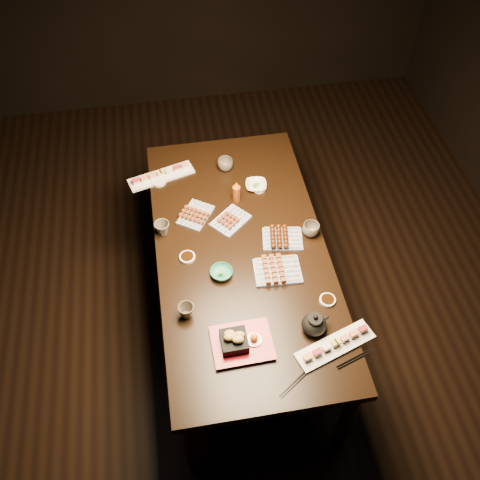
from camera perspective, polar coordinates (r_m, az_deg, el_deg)
name	(u,v)px	position (r m, az deg, el deg)	size (l,w,h in m)	color
ground	(246,333)	(3.42, 0.64, -9.91)	(5.00, 5.00, 0.00)	black
dining_table	(241,289)	(3.14, 0.15, -5.26)	(0.90, 1.80, 0.75)	black
sushi_platter_near	(336,344)	(2.54, 10.15, -10.85)	(0.39, 0.11, 0.05)	white
sushi_platter_far	(161,174)	(3.22, -8.43, 6.97)	(0.39, 0.11, 0.05)	white
yakitori_plate_center	(231,218)	(2.94, -1.02, 2.32)	(0.20, 0.15, 0.05)	#828EB6
yakitori_plate_right	(278,269)	(2.73, 4.04, -3.06)	(0.24, 0.17, 0.06)	#828EB6
yakitori_plate_left	(195,213)	(2.98, -4.77, 2.91)	(0.20, 0.15, 0.05)	#828EB6
tsukune_plate	(283,237)	(2.87, 4.57, 0.34)	(0.21, 0.15, 0.05)	#828EB6
edamame_bowl_green	(221,273)	(2.72, -1.99, -3.53)	(0.12, 0.12, 0.04)	#2C876C
edamame_bowl_cream	(256,185)	(3.14, 1.72, 5.84)	(0.12, 0.12, 0.03)	beige
tempura_tray	(242,339)	(2.48, 0.22, -10.54)	(0.28, 0.22, 0.10)	black
teacup_near_left	(186,311)	(2.59, -5.75, -7.54)	(0.08, 0.08, 0.07)	#534B3F
teacup_mid_right	(311,229)	(2.90, 7.58, 1.13)	(0.09, 0.09, 0.07)	#534B3F
teacup_far_left	(162,228)	(2.91, -8.29, 1.25)	(0.08, 0.08, 0.08)	#534B3F
teacup_far_right	(225,164)	(3.23, -1.58, 8.06)	(0.09, 0.09, 0.07)	#534B3F
teapot	(314,323)	(2.54, 7.93, -8.75)	(0.14, 0.14, 0.12)	black
condiment_bottle	(236,191)	(3.02, -0.38, 5.20)	(0.05, 0.05, 0.14)	#73330F
sauce_dish_west	(187,257)	(2.81, -5.64, -1.83)	(0.08, 0.08, 0.01)	white
sauce_dish_east	(259,188)	(3.13, 2.04, 5.59)	(0.09, 0.09, 0.02)	white
sauce_dish_se	(327,300)	(2.68, 9.31, -6.33)	(0.08, 0.08, 0.01)	white
sauce_dish_nw	(159,181)	(3.21, -8.68, 6.20)	(0.09, 0.09, 0.02)	white
chopsticks_near	(296,382)	(2.46, 6.03, -14.79)	(0.20, 0.02, 0.01)	black
chopsticks_se	(356,358)	(2.55, 12.26, -12.21)	(0.21, 0.02, 0.01)	black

